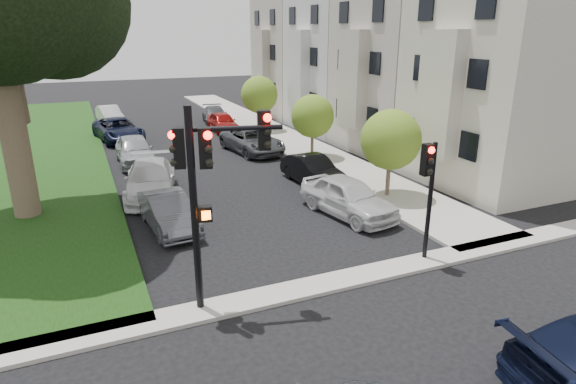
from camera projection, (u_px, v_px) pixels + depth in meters
name	position (u px, v px, depth m)	size (l,w,h in m)	color
ground	(364.00, 320.00, 12.56)	(140.00, 140.00, 0.00)	black
grass_strip	(35.00, 151.00, 29.99)	(8.00, 44.00, 0.12)	#143509
sidewalk_right	(269.00, 131.00, 35.95)	(3.50, 44.00, 0.12)	#A89F8F
sidewalk_cross	(328.00, 283.00, 14.28)	(60.00, 1.00, 0.12)	#A89F8F
house_a	(511.00, 36.00, 22.01)	(7.70, 7.55, 15.97)	#9C9586
house_b	(409.00, 35.00, 28.53)	(7.70, 7.55, 15.97)	#A59984
house_c	(346.00, 34.00, 35.05)	(7.70, 7.55, 15.97)	silver
house_d	(302.00, 34.00, 41.57)	(7.70, 7.55, 15.97)	gray
small_tree_a	(391.00, 140.00, 21.00)	(2.66, 2.66, 3.99)	brown
small_tree_b	(313.00, 116.00, 27.74)	(2.50, 2.50, 3.75)	brown
small_tree_c	(259.00, 95.00, 35.36)	(2.71, 2.71, 4.06)	brown
traffic_signal_main	(209.00, 173.00, 12.02)	(2.70, 0.80, 5.52)	black
traffic_signal_secondary	(429.00, 181.00, 14.93)	(0.49, 0.40, 3.97)	black
car_parked_0	(348.00, 197.00, 19.47)	(1.88, 4.67, 1.59)	silver
car_parked_1	(313.00, 170.00, 23.50)	(1.48, 4.25, 1.40)	black
car_parked_2	(252.00, 141.00, 29.66)	(2.42, 5.25, 1.46)	#3F4247
car_parked_3	(223.00, 122.00, 35.82)	(1.69, 4.21, 1.43)	maroon
car_parked_4	(215.00, 115.00, 39.10)	(1.84, 4.54, 1.32)	#3F4247
car_parked_5	(168.00, 212.00, 18.16)	(1.45, 4.15, 1.37)	#3F4247
car_parked_6	(150.00, 180.00, 21.78)	(2.17, 5.34, 1.55)	silver
car_parked_7	(135.00, 150.00, 27.05)	(1.90, 4.71, 1.61)	#999BA0
car_parked_8	(118.00, 130.00, 32.83)	(2.54, 5.51, 1.53)	black
car_parked_9	(110.00, 115.00, 39.06)	(1.47, 4.22, 1.39)	silver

